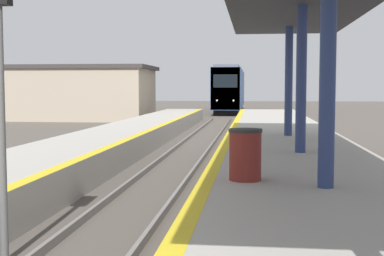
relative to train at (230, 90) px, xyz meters
name	(u,v)px	position (x,y,z in m)	size (l,w,h in m)	color
train	(230,90)	(0.00, 0.00, 0.00)	(2.67, 19.59, 4.67)	black
trash_bin	(245,154)	(2.36, -47.52, -1.03)	(0.62, 0.62, 0.95)	maroon
station_building	(70,93)	(-12.24, -15.50, -0.20)	(13.41, 7.14, 4.31)	tan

